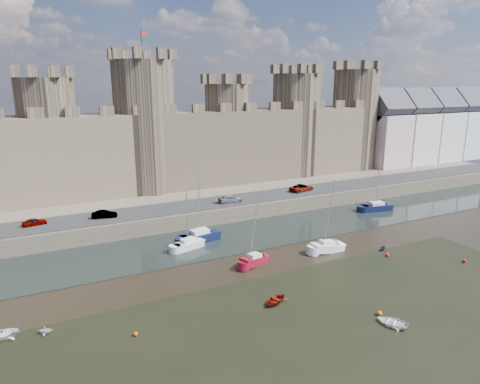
{
  "coord_description": "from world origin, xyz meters",
  "views": [
    {
      "loc": [
        -17.36,
        -28.44,
        21.75
      ],
      "look_at": [
        7.87,
        22.0,
        7.27
      ],
      "focal_mm": 32.0,
      "sensor_mm": 36.0,
      "label": 1
    }
  ],
  "objects": [
    {
      "name": "car_3",
      "position": [
        26.45,
        34.03,
        3.17
      ],
      "size": [
        5.09,
        2.99,
        1.33
      ],
      "primitive_type": "imported",
      "rotation": [
        0.0,
        0.0,
        1.74
      ],
      "color": "gray",
      "rests_on": "quay"
    },
    {
      "name": "dinghy_4",
      "position": [
        3.31,
        5.02,
        0.3
      ],
      "size": [
        3.56,
        3.26,
        0.6
      ],
      "primitive_type": "imported",
      "rotation": [
        1.57,
        0.0,
        5.24
      ],
      "color": "maroon",
      "rests_on": "ground"
    },
    {
      "name": "seaweed_patch",
      "position": [
        0.0,
        -6.0,
        0.01
      ],
      "size": [
        70.0,
        34.0,
        0.01
      ],
      "primitive_type": "cube",
      "color": "black",
      "rests_on": "ground"
    },
    {
      "name": "buoy_1",
      "position": [
        -10.66,
        5.6,
        0.2
      ],
      "size": [
        0.4,
        0.4,
        0.4
      ],
      "primitive_type": "sphere",
      "color": "#E04809",
      "rests_on": "ground"
    },
    {
      "name": "sailboat_3",
      "position": [
        35.95,
        24.87,
        0.74
      ],
      "size": [
        5.69,
        3.05,
        9.46
      ],
      "rotation": [
        0.0,
        0.0,
        -0.18
      ],
      "color": "black",
      "rests_on": "ground"
    },
    {
      "name": "dinghy_2",
      "position": [
        10.94,
        -3.27,
        0.3
      ],
      "size": [
        2.98,
        3.42,
        0.59
      ],
      "primitive_type": "imported",
      "rotation": [
        1.57,
        0.0,
        3.54
      ],
      "color": "silver",
      "rests_on": "ground"
    },
    {
      "name": "dinghy_3",
      "position": [
        -17.77,
        9.49,
        0.35
      ],
      "size": [
        1.69,
        1.6,
        0.7
      ],
      "primitive_type": "imported",
      "rotation": [
        1.57,
        0.0,
        1.15
      ],
      "color": "silver",
      "rests_on": "ground"
    },
    {
      "name": "car_1",
      "position": [
        -8.44,
        33.65,
        3.09
      ],
      "size": [
        3.77,
        2.02,
        1.18
      ],
      "primitive_type": "imported",
      "rotation": [
        0.0,
        0.0,
        1.34
      ],
      "color": "gray",
      "rests_on": "quay"
    },
    {
      "name": "buoy_5",
      "position": [
        29.66,
        3.18,
        0.24
      ],
      "size": [
        0.47,
        0.47,
        0.47
      ],
      "primitive_type": "sphere",
      "color": "red",
      "rests_on": "ground"
    },
    {
      "name": "castle",
      "position": [
        -0.64,
        48.0,
        11.67
      ],
      "size": [
        108.5,
        11.0,
        29.0
      ],
      "color": "#42382B",
      "rests_on": "quay"
    },
    {
      "name": "townhouses",
      "position": [
        71.5,
        46.0,
        10.59
      ],
      "size": [
        35.5,
        9.05,
        18.13
      ],
      "color": "beige",
      "rests_on": "quay"
    },
    {
      "name": "sailboat_5",
      "position": [
        16.65,
        13.72,
        0.71
      ],
      "size": [
        4.55,
        1.91,
        9.69
      ],
      "rotation": [
        0.0,
        0.0,
        -0.04
      ],
      "color": "silver",
      "rests_on": "ground"
    },
    {
      "name": "water_channel",
      "position": [
        0.0,
        24.0,
        0.04
      ],
      "size": [
        160.0,
        12.0,
        0.08
      ],
      "primitive_type": "cube",
      "color": "black",
      "rests_on": "ground"
    },
    {
      "name": "ground",
      "position": [
        0.0,
        0.0,
        0.0
      ],
      "size": [
        160.0,
        160.0,
        0.0
      ],
      "primitive_type": "plane",
      "color": "black",
      "rests_on": "ground"
    },
    {
      "name": "car_2",
      "position": [
        11.62,
        32.93,
        3.11
      ],
      "size": [
        4.31,
        1.97,
        1.22
      ],
      "primitive_type": "imported",
      "rotation": [
        0.0,
        0.0,
        1.51
      ],
      "color": "gray",
      "rests_on": "quay"
    },
    {
      "name": "road",
      "position": [
        0.0,
        34.0,
        2.55
      ],
      "size": [
        160.0,
        7.0,
        0.1
      ],
      "primitive_type": "cube",
      "color": "black",
      "rests_on": "quay"
    },
    {
      "name": "dinghy_7",
      "position": [
        23.57,
        10.67,
        0.35
      ],
      "size": [
        1.7,
        1.63,
        0.69
      ],
      "primitive_type": "imported",
      "rotation": [
        1.57,
        0.0,
        2.09
      ],
      "color": "#0E1932",
      "rests_on": "ground"
    },
    {
      "name": "buoy_2",
      "position": [
        11.14,
        -1.47,
        0.24
      ],
      "size": [
        0.49,
        0.49,
        0.49
      ],
      "primitive_type": "sphere",
      "color": "#FF550B",
      "rests_on": "ground"
    },
    {
      "name": "quay",
      "position": [
        0.0,
        60.0,
        1.25
      ],
      "size": [
        160.0,
        60.0,
        2.5
      ],
      "primitive_type": "cube",
      "color": "#4C443A",
      "rests_on": "ground"
    },
    {
      "name": "sailboat_1",
      "position": [
        2.86,
        24.55,
        0.86
      ],
      "size": [
        5.86,
        3.09,
        11.15
      ],
      "rotation": [
        0.0,
        0.0,
        0.17
      ],
      "color": "black",
      "rests_on": "ground"
    },
    {
      "name": "sailboat_4",
      "position": [
        5.98,
        14.32,
        0.7
      ],
      "size": [
        4.28,
        2.85,
        9.32
      ],
      "rotation": [
        0.0,
        0.0,
        0.36
      ],
      "color": "maroon",
      "rests_on": "ground"
    },
    {
      "name": "car_0",
      "position": [
        -17.68,
        34.52,
        3.04
      ],
      "size": [
        3.31,
        1.71,
        1.08
      ],
      "primitive_type": "imported",
      "rotation": [
        0.0,
        0.0,
        1.71
      ],
      "color": "gray",
      "rests_on": "quay"
    },
    {
      "name": "buoy_3",
      "position": [
        22.5,
        8.87,
        0.25
      ],
      "size": [
        0.49,
        0.49,
        0.49
      ],
      "primitive_type": "sphere",
      "color": "#FF110B",
      "rests_on": "ground"
    },
    {
      "name": "sailboat_2",
      "position": [
        0.49,
        22.82,
        0.75
      ],
      "size": [
        4.5,
        2.69,
        9.1
      ],
      "rotation": [
        0.0,
        0.0,
        0.26
      ],
      "color": "silver",
      "rests_on": "ground"
    }
  ]
}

